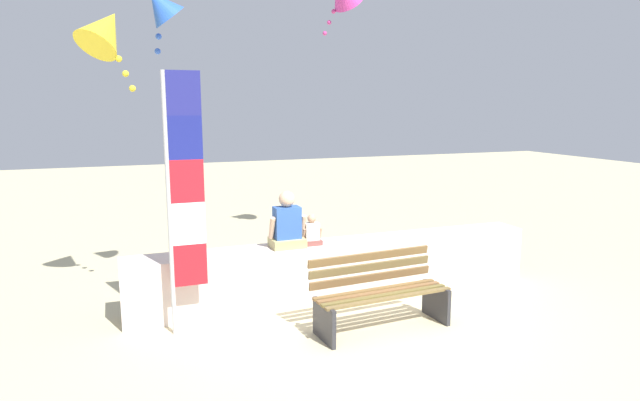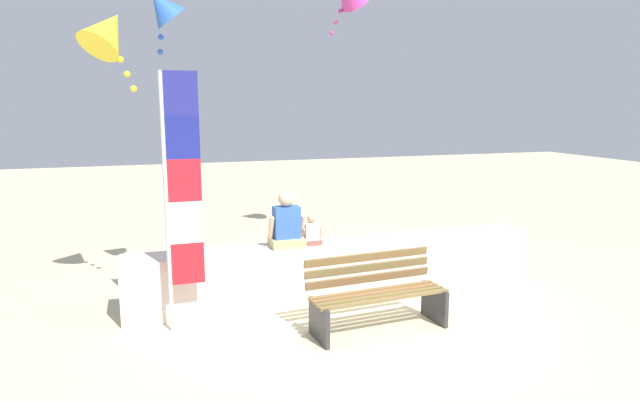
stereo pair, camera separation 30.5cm
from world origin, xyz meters
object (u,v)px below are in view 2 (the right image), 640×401
kite_blue (162,7)px  kite_yellow (108,31)px  person_child (312,233)px  flag_banner (179,189)px  person_adult (287,225)px  park_bench (376,295)px

kite_blue → kite_yellow: (-0.67, 0.01, -0.32)m
person_child → flag_banner: (-1.76, -0.49, 0.76)m
flag_banner → kite_blue: 2.47m
flag_banner → person_child: bearing=15.5°
person_adult → kite_blue: (-1.44, 0.66, 2.82)m
park_bench → flag_banner: 2.65m
park_bench → kite_blue: bearing=140.9°
flag_banner → kite_yellow: 2.31m
park_bench → person_child: (-0.45, 1.16, 0.54)m
person_child → kite_yellow: size_ratio=0.37×
kite_blue → park_bench: bearing=-39.1°
person_adult → flag_banner: size_ratio=0.25×
park_bench → kite_blue: size_ratio=1.99×
person_child → kite_blue: size_ratio=0.49×
park_bench → flag_banner: bearing=163.0°
person_adult → flag_banner: (-1.41, -0.49, 0.63)m
flag_banner → kite_blue: kite_blue is taller
person_child → flag_banner: flag_banner is taller
person_adult → kite_blue: size_ratio=0.88×
person_adult → flag_banner: flag_banner is taller
park_bench → person_adult: person_adult is taller
person_adult → kite_blue: 3.23m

